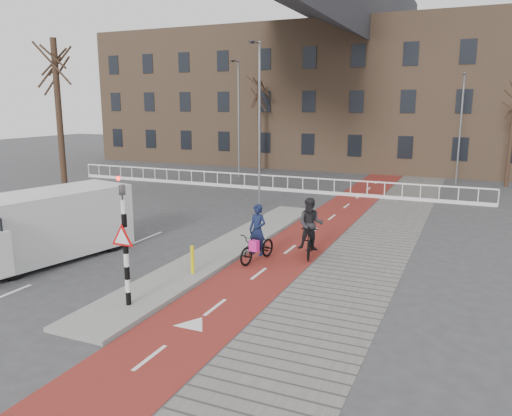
% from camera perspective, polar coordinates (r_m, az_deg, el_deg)
% --- Properties ---
extents(ground, '(120.00, 120.00, 0.00)m').
position_cam_1_polar(ground, '(15.38, -7.89, -8.98)').
color(ground, '#38383A').
rests_on(ground, ground).
extents(bike_lane, '(2.50, 60.00, 0.01)m').
position_cam_1_polar(bike_lane, '(23.66, 8.03, -1.55)').
color(bike_lane, maroon).
rests_on(bike_lane, ground).
extents(sidewalk, '(3.00, 60.00, 0.01)m').
position_cam_1_polar(sidewalk, '(23.10, 14.73, -2.16)').
color(sidewalk, slate).
rests_on(sidewalk, ground).
extents(curb_island, '(1.80, 16.00, 0.12)m').
position_cam_1_polar(curb_island, '(18.99, -3.40, -4.63)').
color(curb_island, gray).
rests_on(curb_island, ground).
extents(traffic_signal, '(0.80, 0.80, 3.68)m').
position_cam_1_polar(traffic_signal, '(13.54, -14.78, -3.32)').
color(traffic_signal, black).
rests_on(traffic_signal, curb_island).
extents(bollard, '(0.12, 0.12, 0.91)m').
position_cam_1_polar(bollard, '(16.09, -7.29, -5.86)').
color(bollard, yellow).
rests_on(bollard, curb_island).
extents(cyclist_near, '(1.05, 2.06, 2.03)m').
position_cam_1_polar(cyclist_near, '(17.43, 0.17, -3.97)').
color(cyclist_near, black).
rests_on(cyclist_near, bike_lane).
extents(cyclist_far, '(1.06, 2.10, 2.15)m').
position_cam_1_polar(cyclist_far, '(18.06, 6.24, -2.79)').
color(cyclist_far, black).
rests_on(cyclist_far, bike_lane).
extents(van, '(3.39, 6.00, 2.43)m').
position_cam_1_polar(van, '(19.02, -22.60, -1.71)').
color(van, silver).
rests_on(van, ground).
extents(railing, '(28.00, 0.10, 0.99)m').
position_cam_1_polar(railing, '(32.23, 0.29, 2.68)').
color(railing, silver).
rests_on(railing, ground).
extents(townhouse_row, '(46.00, 10.00, 15.90)m').
position_cam_1_polar(townhouse_row, '(45.52, 10.49, 14.64)').
color(townhouse_row, '#7F6047').
rests_on(townhouse_row, ground).
extents(tree_left, '(0.31, 0.31, 8.60)m').
position_cam_1_polar(tree_left, '(27.38, -21.49, 8.65)').
color(tree_left, black).
rests_on(tree_left, ground).
extents(tree_mid, '(0.29, 0.29, 7.34)m').
position_cam_1_polar(tree_mid, '(41.11, 0.38, 9.37)').
color(tree_mid, black).
rests_on(tree_mid, ground).
extents(tree_right, '(0.25, 0.25, 6.17)m').
position_cam_1_polar(tree_right, '(36.84, 27.09, 6.90)').
color(tree_right, black).
rests_on(tree_right, ground).
extents(streetlight_near, '(0.12, 0.12, 8.52)m').
position_cam_1_polar(streetlight_near, '(26.31, 0.40, 9.28)').
color(streetlight_near, slate).
rests_on(streetlight_near, ground).
extents(streetlight_left, '(0.12, 0.12, 8.53)m').
position_cam_1_polar(streetlight_left, '(37.45, -1.99, 10.04)').
color(streetlight_left, slate).
rests_on(streetlight_left, ground).
extents(streetlight_right, '(0.12, 0.12, 7.46)m').
position_cam_1_polar(streetlight_right, '(36.51, 22.30, 8.29)').
color(streetlight_right, slate).
rests_on(streetlight_right, ground).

